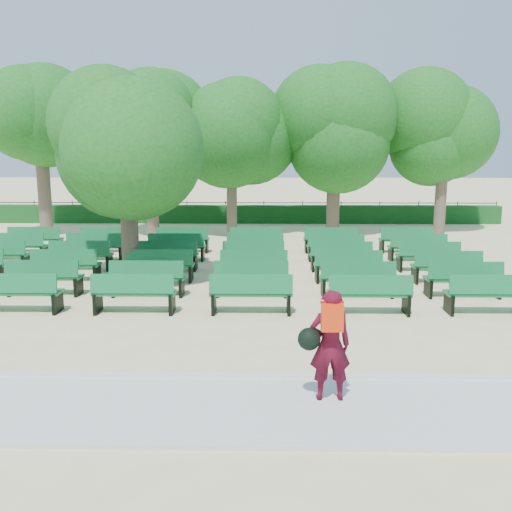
{
  "coord_description": "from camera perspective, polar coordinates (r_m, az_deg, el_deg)",
  "views": [
    {
      "loc": [
        1.1,
        -15.12,
        3.77
      ],
      "look_at": [
        0.86,
        -1.0,
        1.1
      ],
      "focal_mm": 40.0,
      "sensor_mm": 36.0,
      "label": 1
    }
  ],
  "objects": [
    {
      "name": "person",
      "position": [
        8.58,
        7.25,
        -8.69
      ],
      "size": [
        0.8,
        0.49,
        1.69
      ],
      "rotation": [
        0.0,
        0.0,
        3.19
      ],
      "color": "#490A18",
      "rests_on": "ground"
    },
    {
      "name": "tree_among",
      "position": [
        16.5,
        -12.87,
        11.03
      ],
      "size": [
        3.92,
        3.92,
        5.74
      ],
      "color": "brown",
      "rests_on": "ground"
    },
    {
      "name": "curb",
      "position": [
        9.68,
        -5.72,
        -11.95
      ],
      "size": [
        30.0,
        0.12,
        0.1
      ],
      "primitive_type": "cube",
      "color": "silver",
      "rests_on": "ground"
    },
    {
      "name": "paving",
      "position": [
        8.65,
        -6.63,
        -14.99
      ],
      "size": [
        30.0,
        2.2,
        0.06
      ],
      "primitive_type": "cube",
      "color": "silver",
      "rests_on": "ground"
    },
    {
      "name": "fence",
      "position": [
        29.78,
        -1.14,
        3.43
      ],
      "size": [
        26.0,
        0.1,
        1.02
      ],
      "primitive_type": null,
      "color": "black",
      "rests_on": "ground"
    },
    {
      "name": "tree_line",
      "position": [
        25.43,
        -1.5,
        2.18
      ],
      "size": [
        21.8,
        6.8,
        7.04
      ],
      "primitive_type": null,
      "color": "#1C631D",
      "rests_on": "ground"
    },
    {
      "name": "hedge",
      "position": [
        29.33,
        -1.17,
        4.21
      ],
      "size": [
        26.0,
        0.7,
        0.9
      ],
      "primitive_type": "cube",
      "color": "#134C1A",
      "rests_on": "ground"
    },
    {
      "name": "ground",
      "position": [
        15.62,
        -3.08,
        -3.27
      ],
      "size": [
        120.0,
        120.0,
        0.0
      ],
      "primitive_type": "plane",
      "color": "beige"
    },
    {
      "name": "bench_array",
      "position": [
        17.23,
        -4.66,
        -1.64
      ],
      "size": [
        1.93,
        0.69,
        1.2
      ],
      "rotation": [
        0.0,
        0.0,
        0.05
      ],
      "color": "#126734",
      "rests_on": "ground"
    }
  ]
}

